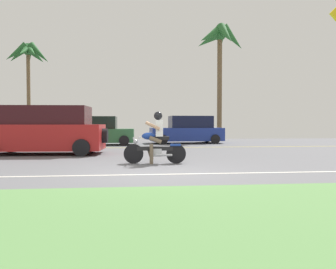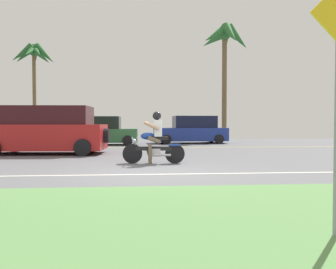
{
  "view_description": "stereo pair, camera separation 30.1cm",
  "coord_description": "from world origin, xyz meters",
  "px_view_note": "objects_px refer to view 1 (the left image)",
  "views": [
    {
      "loc": [
        -0.53,
        -8.36,
        1.21
      ],
      "look_at": [
        0.71,
        3.28,
        0.83
      ],
      "focal_mm": 36.35,
      "sensor_mm": 36.0,
      "label": 1
    },
    {
      "loc": [
        -0.23,
        -8.39,
        1.21
      ],
      "look_at": [
        0.71,
        3.28,
        0.83
      ],
      "focal_mm": 36.35,
      "sensor_mm": 36.0,
      "label": 2
    }
  ],
  "objects_px": {
    "parked_car_0": "(16,132)",
    "parked_car_1": "(100,132)",
    "palm_tree_1": "(28,57)",
    "parked_car_2": "(188,131)",
    "palm_tree_0": "(220,44)",
    "motorcyclist": "(155,142)",
    "suv_nearby": "(45,131)"
  },
  "relations": [
    {
      "from": "palm_tree_1",
      "to": "parked_car_0",
      "type": "bearing_deg",
      "value": -85.15
    },
    {
      "from": "parked_car_1",
      "to": "palm_tree_0",
      "type": "bearing_deg",
      "value": 29.1
    },
    {
      "from": "palm_tree_0",
      "to": "palm_tree_1",
      "type": "bearing_deg",
      "value": 179.44
    },
    {
      "from": "suv_nearby",
      "to": "parked_car_2",
      "type": "xyz_separation_m",
      "value": [
        6.84,
        6.91,
        -0.14
      ]
    },
    {
      "from": "motorcyclist",
      "to": "parked_car_0",
      "type": "xyz_separation_m",
      "value": [
        -7.46,
        10.54,
        0.06
      ]
    },
    {
      "from": "parked_car_0",
      "to": "parked_car_2",
      "type": "bearing_deg",
      "value": -0.06
    },
    {
      "from": "parked_car_0",
      "to": "parked_car_1",
      "type": "height_order",
      "value": "parked_car_1"
    },
    {
      "from": "motorcyclist",
      "to": "palm_tree_0",
      "type": "xyz_separation_m",
      "value": [
        5.6,
        13.86,
        6.31
      ]
    },
    {
      "from": "motorcyclist",
      "to": "palm_tree_1",
      "type": "height_order",
      "value": "palm_tree_1"
    },
    {
      "from": "parked_car_1",
      "to": "palm_tree_1",
      "type": "bearing_deg",
      "value": 138.63
    },
    {
      "from": "parked_car_0",
      "to": "palm_tree_0",
      "type": "bearing_deg",
      "value": 14.28
    },
    {
      "from": "suv_nearby",
      "to": "palm_tree_0",
      "type": "xyz_separation_m",
      "value": [
        9.72,
        10.24,
        6.05
      ]
    },
    {
      "from": "parked_car_1",
      "to": "parked_car_0",
      "type": "bearing_deg",
      "value": 166.63
    },
    {
      "from": "palm_tree_0",
      "to": "palm_tree_1",
      "type": "height_order",
      "value": "palm_tree_0"
    },
    {
      "from": "parked_car_0",
      "to": "parked_car_1",
      "type": "distance_m",
      "value": 5.1
    },
    {
      "from": "suv_nearby",
      "to": "parked_car_0",
      "type": "xyz_separation_m",
      "value": [
        -3.34,
        6.92,
        -0.2
      ]
    },
    {
      "from": "parked_car_0",
      "to": "palm_tree_1",
      "type": "relative_size",
      "value": 0.6
    },
    {
      "from": "parked_car_1",
      "to": "parked_car_2",
      "type": "height_order",
      "value": "parked_car_2"
    },
    {
      "from": "motorcyclist",
      "to": "palm_tree_0",
      "type": "bearing_deg",
      "value": 68.01
    },
    {
      "from": "suv_nearby",
      "to": "palm_tree_1",
      "type": "relative_size",
      "value": 0.71
    },
    {
      "from": "motorcyclist",
      "to": "parked_car_1",
      "type": "relative_size",
      "value": 0.51
    },
    {
      "from": "parked_car_1",
      "to": "parked_car_2",
      "type": "distance_m",
      "value": 5.34
    },
    {
      "from": "suv_nearby",
      "to": "palm_tree_0",
      "type": "bearing_deg",
      "value": 46.5
    },
    {
      "from": "parked_car_1",
      "to": "parked_car_2",
      "type": "xyz_separation_m",
      "value": [
        5.21,
        1.17,
        0.03
      ]
    },
    {
      "from": "suv_nearby",
      "to": "palm_tree_1",
      "type": "bearing_deg",
      "value": 109.29
    },
    {
      "from": "motorcyclist",
      "to": "parked_car_2",
      "type": "distance_m",
      "value": 10.88
    },
    {
      "from": "suv_nearby",
      "to": "parked_car_1",
      "type": "xyz_separation_m",
      "value": [
        1.63,
        5.74,
        -0.17
      ]
    },
    {
      "from": "parked_car_1",
      "to": "palm_tree_1",
      "type": "relative_size",
      "value": 0.55
    },
    {
      "from": "parked_car_0",
      "to": "motorcyclist",
      "type": "bearing_deg",
      "value": -54.72
    },
    {
      "from": "motorcyclist",
      "to": "parked_car_1",
      "type": "height_order",
      "value": "parked_car_1"
    },
    {
      "from": "palm_tree_0",
      "to": "parked_car_1",
      "type": "bearing_deg",
      "value": -150.9
    },
    {
      "from": "palm_tree_0",
      "to": "motorcyclist",
      "type": "bearing_deg",
      "value": -111.99
    }
  ]
}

